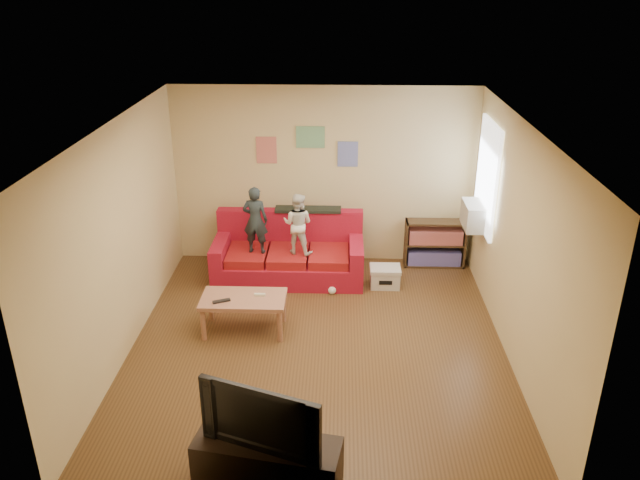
{
  "coord_description": "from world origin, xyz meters",
  "views": [
    {
      "loc": [
        0.25,
        -6.43,
        4.22
      ],
      "look_at": [
        0.0,
        0.8,
        1.05
      ],
      "focal_mm": 35.0,
      "sensor_mm": 36.0,
      "label": 1
    }
  ],
  "objects_px": {
    "sofa": "(289,256)",
    "television": "(266,413)",
    "child_a": "(255,220)",
    "child_b": "(298,224)",
    "bookshelf": "(435,246)",
    "file_box": "(385,277)",
    "tv_stand": "(268,464)",
    "coffee_table": "(244,302)"
  },
  "relations": [
    {
      "from": "child_a",
      "to": "television",
      "type": "height_order",
      "value": "child_a"
    },
    {
      "from": "sofa",
      "to": "television",
      "type": "relative_size",
      "value": 1.99
    },
    {
      "from": "sofa",
      "to": "child_b",
      "type": "relative_size",
      "value": 2.43
    },
    {
      "from": "child_a",
      "to": "coffee_table",
      "type": "relative_size",
      "value": 0.94
    },
    {
      "from": "child_b",
      "to": "tv_stand",
      "type": "xyz_separation_m",
      "value": [
        -0.0,
        -3.95,
        -0.66
      ]
    },
    {
      "from": "child_a",
      "to": "sofa",
      "type": "bearing_deg",
      "value": -151.65
    },
    {
      "from": "child_b",
      "to": "tv_stand",
      "type": "distance_m",
      "value": 4.0
    },
    {
      "from": "bookshelf",
      "to": "tv_stand",
      "type": "bearing_deg",
      "value": -114.27
    },
    {
      "from": "sofa",
      "to": "file_box",
      "type": "distance_m",
      "value": 1.44
    },
    {
      "from": "bookshelf",
      "to": "file_box",
      "type": "distance_m",
      "value": 1.09
    },
    {
      "from": "tv_stand",
      "to": "child_b",
      "type": "bearing_deg",
      "value": 100.0
    },
    {
      "from": "bookshelf",
      "to": "television",
      "type": "height_order",
      "value": "television"
    },
    {
      "from": "child_a",
      "to": "television",
      "type": "distance_m",
      "value": 4.0
    },
    {
      "from": "bookshelf",
      "to": "sofa",
      "type": "bearing_deg",
      "value": -169.0
    },
    {
      "from": "television",
      "to": "child_a",
      "type": "bearing_deg",
      "value": 118.7
    },
    {
      "from": "child_b",
      "to": "bookshelf",
      "type": "distance_m",
      "value": 2.21
    },
    {
      "from": "child_b",
      "to": "file_box",
      "type": "bearing_deg",
      "value": -170.34
    },
    {
      "from": "child_a",
      "to": "bookshelf",
      "type": "height_order",
      "value": "child_a"
    },
    {
      "from": "bookshelf",
      "to": "file_box",
      "type": "xyz_separation_m",
      "value": [
        -0.79,
        -0.73,
        -0.17
      ]
    },
    {
      "from": "child_b",
      "to": "bookshelf",
      "type": "relative_size",
      "value": 0.98
    },
    {
      "from": "child_a",
      "to": "child_b",
      "type": "bearing_deg",
      "value": -172.71
    },
    {
      "from": "sofa",
      "to": "file_box",
      "type": "bearing_deg",
      "value": -12.09
    },
    {
      "from": "child_b",
      "to": "tv_stand",
      "type": "bearing_deg",
      "value": 105.33
    },
    {
      "from": "coffee_table",
      "to": "child_b",
      "type": "bearing_deg",
      "value": 66.99
    },
    {
      "from": "file_box",
      "to": "television",
      "type": "relative_size",
      "value": 0.4
    },
    {
      "from": "sofa",
      "to": "child_b",
      "type": "bearing_deg",
      "value": -49.69
    },
    {
      "from": "child_a",
      "to": "television",
      "type": "xyz_separation_m",
      "value": [
        0.6,
        -3.95,
        -0.16
      ]
    },
    {
      "from": "child_b",
      "to": "sofa",
      "type": "bearing_deg",
      "value": -34.29
    },
    {
      "from": "coffee_table",
      "to": "tv_stand",
      "type": "xyz_separation_m",
      "value": [
        0.58,
        -2.56,
        -0.16
      ]
    },
    {
      "from": "coffee_table",
      "to": "bookshelf",
      "type": "distance_m",
      "value": 3.3
    },
    {
      "from": "file_box",
      "to": "tv_stand",
      "type": "distance_m",
      "value": 4.03
    },
    {
      "from": "child_a",
      "to": "television",
      "type": "bearing_deg",
      "value": 105.86
    },
    {
      "from": "coffee_table",
      "to": "bookshelf",
      "type": "xyz_separation_m",
      "value": [
        2.63,
        1.99,
        -0.08
      ]
    },
    {
      "from": "child_a",
      "to": "bookshelf",
      "type": "xyz_separation_m",
      "value": [
        2.65,
        0.6,
        -0.62
      ]
    },
    {
      "from": "sofa",
      "to": "coffee_table",
      "type": "xyz_separation_m",
      "value": [
        -0.44,
        -1.56,
        0.08
      ]
    },
    {
      "from": "file_box",
      "to": "television",
      "type": "height_order",
      "value": "television"
    },
    {
      "from": "child_b",
      "to": "bookshelf",
      "type": "bearing_deg",
      "value": -148.25
    },
    {
      "from": "bookshelf",
      "to": "child_b",
      "type": "bearing_deg",
      "value": -163.65
    },
    {
      "from": "child_b",
      "to": "coffee_table",
      "type": "relative_size",
      "value": 0.85
    },
    {
      "from": "file_box",
      "to": "television",
      "type": "xyz_separation_m",
      "value": [
        -1.26,
        -3.82,
        0.64
      ]
    },
    {
      "from": "sofa",
      "to": "bookshelf",
      "type": "distance_m",
      "value": 2.23
    },
    {
      "from": "child_b",
      "to": "bookshelf",
      "type": "xyz_separation_m",
      "value": [
        2.05,
        0.6,
        -0.58
      ]
    }
  ]
}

